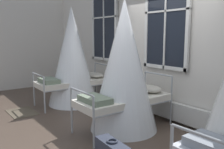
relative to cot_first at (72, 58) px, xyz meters
name	(u,v)px	position (x,y,z in m)	size (l,w,h in m)	color
ground	(119,131)	(2.21, -0.20, -1.21)	(17.91, 17.91, 0.00)	#4C3D33
back_wall_with_windows	(169,43)	(2.21, 1.11, 0.42)	(9.96, 0.10, 3.25)	silver
window_bank	(164,62)	(2.21, 0.99, 0.02)	(5.59, 0.10, 2.98)	black
cot_first	(72,58)	(0.00, 0.00, 0.00)	(1.28, 1.87, 2.50)	#9EA3A8
cot_second	(124,68)	(2.16, -0.04, -0.03)	(1.28, 1.86, 2.44)	#9EA3A8
rug_first	(22,112)	(-0.01, -1.34, -1.21)	(0.80, 0.56, 0.01)	brown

